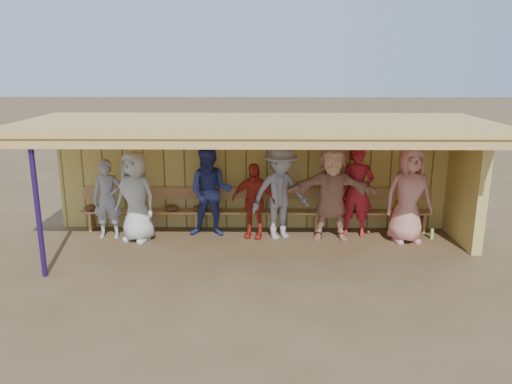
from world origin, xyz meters
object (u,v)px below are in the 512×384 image
(player_d, at_px, (253,201))
(player_h, at_px, (409,195))
(player_f, at_px, (332,192))
(player_a, at_px, (108,199))
(player_e, at_px, (280,193))
(player_c, at_px, (210,192))
(player_b, at_px, (136,197))
(player_g, at_px, (357,191))
(bench, at_px, (256,206))

(player_d, height_order, player_h, player_h)
(player_d, distance_m, player_f, 1.61)
(player_a, relative_size, player_d, 1.05)
(player_e, xyz_separation_m, player_h, (2.57, -0.18, 0.00))
(player_a, bearing_deg, player_d, -0.58)
(player_c, height_order, player_d, player_c)
(player_d, bearing_deg, player_f, 11.58)
(player_c, bearing_deg, player_a, -172.33)
(player_b, bearing_deg, player_g, 27.32)
(player_c, xyz_separation_m, player_f, (2.49, -0.16, 0.04))
(player_h, bearing_deg, player_d, 168.01)
(player_b, distance_m, player_h, 5.50)
(player_b, relative_size, player_h, 0.95)
(player_d, height_order, player_g, player_g)
(player_c, bearing_deg, player_d, -3.40)
(player_a, xyz_separation_m, player_h, (6.12, -0.15, 0.15))
(player_a, bearing_deg, player_f, -1.73)
(player_f, distance_m, bench, 1.70)
(player_h, bearing_deg, player_b, 172.02)
(player_f, height_order, bench, player_f)
(player_c, relative_size, player_h, 0.97)
(player_h, bearing_deg, player_c, 167.43)
(player_d, relative_size, player_g, 0.83)
(player_a, distance_m, player_f, 4.61)
(player_a, xyz_separation_m, player_d, (3.00, 0.06, -0.04))
(player_b, height_order, player_h, player_h)
(player_d, bearing_deg, player_b, -161.05)
(player_e, height_order, bench, player_e)
(player_c, relative_size, player_g, 0.99)
(player_a, distance_m, player_g, 5.16)
(player_a, relative_size, player_h, 0.85)
(player_e, bearing_deg, player_f, -25.07)
(player_g, bearing_deg, player_b, -162.42)
(player_e, bearing_deg, player_b, 159.71)
(player_f, bearing_deg, player_c, 179.49)
(player_b, bearing_deg, player_f, 24.70)
(player_f, bearing_deg, player_b, -174.49)
(player_c, xyz_separation_m, bench, (0.95, 0.37, -0.42))
(player_a, xyz_separation_m, bench, (3.06, 0.54, -0.30))
(player_b, height_order, bench, player_b)
(player_b, xyz_separation_m, bench, (2.44, 0.70, -0.40))
(bench, bearing_deg, player_f, -19.16)
(player_g, bearing_deg, player_h, -9.18)
(player_b, height_order, player_c, player_c)
(player_f, bearing_deg, bench, 164.03)
(player_b, height_order, player_g, player_g)
(player_c, distance_m, player_d, 0.91)
(player_d, distance_m, player_e, 0.58)
(player_h, bearing_deg, player_e, 167.97)
(player_b, relative_size, player_d, 1.17)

